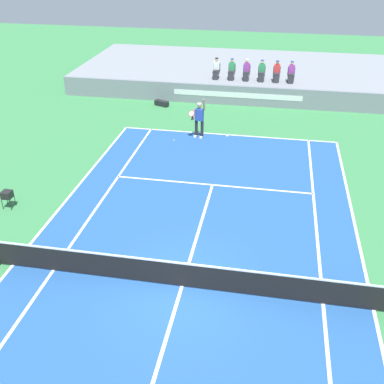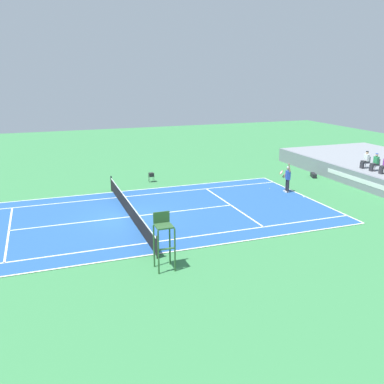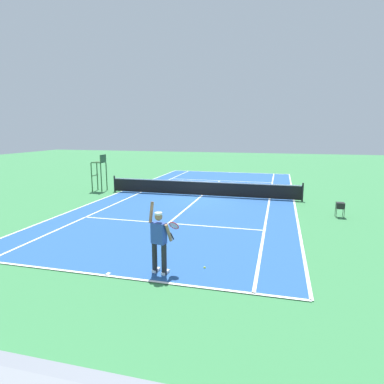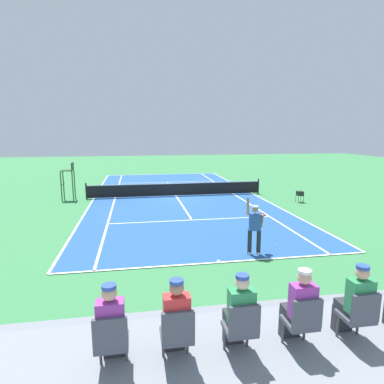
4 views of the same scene
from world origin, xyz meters
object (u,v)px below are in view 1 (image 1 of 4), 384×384
(spectator_seated_0, at_px, (216,69))
(tennis_player, at_px, (199,119))
(spectator_seated_3, at_px, (262,71))
(spectator_seated_2, at_px, (247,70))
(equipment_bag, at_px, (162,103))
(spectator_seated_1, at_px, (232,70))
(spectator_seated_5, at_px, (291,72))
(tennis_ball, at_px, (174,140))
(ball_hopper, at_px, (7,194))
(spectator_seated_4, at_px, (277,72))

(spectator_seated_0, relative_size, tennis_player, 0.61)
(spectator_seated_3, bearing_deg, spectator_seated_2, 180.00)
(equipment_bag, bearing_deg, spectator_seated_1, 29.73)
(spectator_seated_1, height_order, equipment_bag, spectator_seated_1)
(spectator_seated_5, height_order, tennis_ball, spectator_seated_5)
(spectator_seated_3, height_order, ball_hopper, spectator_seated_3)
(spectator_seated_4, xyz_separation_m, equipment_bag, (-6.68, -2.25, -1.64))
(spectator_seated_4, xyz_separation_m, tennis_player, (-3.64, -6.63, -0.80))
(ball_hopper, bearing_deg, spectator_seated_3, 59.25)
(spectator_seated_0, distance_m, ball_hopper, 15.91)
(ball_hopper, bearing_deg, tennis_player, 53.32)
(spectator_seated_0, relative_size, spectator_seated_3, 1.00)
(spectator_seated_5, xyz_separation_m, tennis_player, (-4.51, -6.63, -0.80))
(spectator_seated_4, distance_m, tennis_ball, 8.91)
(spectator_seated_0, distance_m, spectator_seated_2, 1.87)
(tennis_player, relative_size, tennis_ball, 30.63)
(spectator_seated_5, bearing_deg, spectator_seated_1, 180.00)
(spectator_seated_2, relative_size, spectator_seated_3, 1.00)
(spectator_seated_1, height_order, tennis_player, spectator_seated_1)
(spectator_seated_4, height_order, ball_hopper, spectator_seated_4)
(spectator_seated_2, bearing_deg, tennis_player, -105.30)
(tennis_player, distance_m, ball_hopper, 10.08)
(ball_hopper, bearing_deg, spectator_seated_4, 56.71)
(ball_hopper, bearing_deg, spectator_seated_0, 67.94)
(spectator_seated_1, distance_m, ball_hopper, 16.29)
(spectator_seated_2, bearing_deg, tennis_ball, -112.16)
(spectator_seated_0, bearing_deg, spectator_seated_1, 0.00)
(spectator_seated_1, distance_m, spectator_seated_4, 2.74)
(spectator_seated_0, distance_m, spectator_seated_4, 3.70)
(spectator_seated_3, distance_m, ball_hopper, 17.15)
(tennis_ball, bearing_deg, ball_hopper, -123.24)
(ball_hopper, bearing_deg, spectator_seated_1, 64.82)
(spectator_seated_0, relative_size, ball_hopper, 1.81)
(spectator_seated_1, distance_m, spectator_seated_3, 1.84)
(spectator_seated_5, relative_size, tennis_ball, 18.60)
(spectator_seated_1, height_order, tennis_ball, spectator_seated_1)
(spectator_seated_4, relative_size, equipment_bag, 1.33)
(tennis_player, relative_size, ball_hopper, 2.98)
(spectator_seated_1, xyz_separation_m, equipment_bag, (-3.93, -2.25, -1.64))
(spectator_seated_2, bearing_deg, spectator_seated_4, 0.00)
(spectator_seated_3, height_order, equipment_bag, spectator_seated_3)
(spectator_seated_2, bearing_deg, spectator_seated_3, 0.00)
(spectator_seated_5, xyz_separation_m, equipment_bag, (-7.55, -2.25, -1.64))
(spectator_seated_1, bearing_deg, spectator_seated_5, 0.00)
(spectator_seated_0, bearing_deg, equipment_bag, -142.98)
(spectator_seated_2, distance_m, equipment_bag, 5.59)
(tennis_player, xyz_separation_m, equipment_bag, (-3.03, 4.38, -0.83))
(spectator_seated_3, height_order, tennis_ball, spectator_seated_3)
(tennis_ball, distance_m, equipment_bag, 5.39)
(tennis_player, xyz_separation_m, tennis_ball, (-1.16, -0.67, -0.96))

